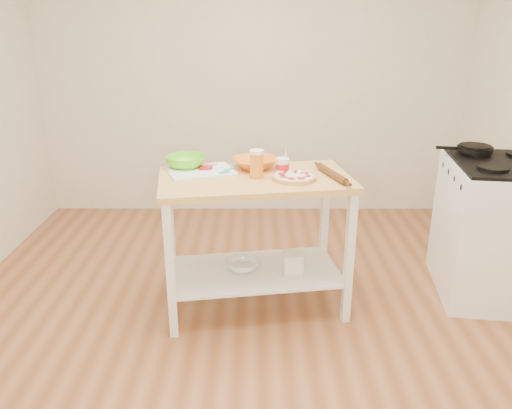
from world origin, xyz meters
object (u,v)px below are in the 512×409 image
at_px(green_bowl, 186,162).
at_px(shelf_glass_bowl, 243,265).
at_px(beer_pint, 257,164).
at_px(rolling_pin, 332,174).
at_px(orange_bowl, 255,163).
at_px(gas_stove, 496,229).
at_px(spatula, 227,171).
at_px(prep_island, 255,215).
at_px(pizza, 294,177).
at_px(yogurt_tub, 282,166).
at_px(skillet, 474,149).
at_px(knife, 192,167).
at_px(cutting_board, 200,171).
at_px(shelf_bin, 292,262).

height_order(green_bowl, shelf_glass_bowl, green_bowl).
relative_size(beer_pint, rolling_pin, 0.47).
bearing_deg(beer_pint, orange_bowl, 93.23).
bearing_deg(gas_stove, green_bowl, -172.52).
bearing_deg(spatula, prep_island, -69.84).
distance_m(pizza, yogurt_tub, 0.14).
distance_m(pizza, shelf_glass_bowl, 0.70).
bearing_deg(pizza, prep_island, 167.57).
distance_m(rolling_pin, shelf_glass_bowl, 0.83).
xyz_separation_m(beer_pint, shelf_glass_bowl, (-0.09, 0.02, -0.69)).
height_order(skillet, knife, skillet).
bearing_deg(knife, pizza, -40.52).
bearing_deg(green_bowl, yogurt_tub, -12.45).
height_order(pizza, knife, pizza).
height_order(skillet, shelf_glass_bowl, skillet).
distance_m(orange_bowl, beer_pint, 0.22).
height_order(prep_island, rolling_pin, rolling_pin).
relative_size(cutting_board, shelf_glass_bowl, 2.20).
height_order(skillet, shelf_bin, skillet).
bearing_deg(gas_stove, yogurt_tub, -167.30).
bearing_deg(pizza, gas_stove, 9.81).
height_order(pizza, shelf_glass_bowl, pizza).
bearing_deg(shelf_bin, gas_stove, 7.84).
distance_m(skillet, green_bowl, 1.96).
relative_size(spatula, shelf_glass_bowl, 0.64).
bearing_deg(rolling_pin, pizza, -168.31).
height_order(knife, yogurt_tub, yogurt_tub).
bearing_deg(skillet, green_bowl, -163.54).
distance_m(prep_island, shelf_glass_bowl, 0.36).
distance_m(knife, shelf_bin, 0.90).
relative_size(cutting_board, rolling_pin, 1.30).
distance_m(pizza, orange_bowl, 0.35).
xyz_separation_m(gas_stove, skillet, (-0.13, 0.22, 0.50)).
bearing_deg(spatula, orange_bowl, -10.74).
relative_size(yogurt_tub, shelf_bin, 1.46).
xyz_separation_m(beer_pint, shelf_bin, (0.23, 0.01, -0.67)).
height_order(cutting_board, spatula, cutting_board).
relative_size(pizza, shelf_glass_bowl, 1.23).
relative_size(skillet, shelf_bin, 3.01).
distance_m(skillet, cutting_board, 1.87).
bearing_deg(skillet, yogurt_tub, -155.03).
bearing_deg(prep_island, gas_stove, 6.61).
bearing_deg(prep_island, rolling_pin, -0.47).
bearing_deg(skillet, orange_bowl, -161.67).
height_order(rolling_pin, shelf_glass_bowl, rolling_pin).
xyz_separation_m(rolling_pin, shelf_glass_bowl, (-0.55, 0.01, -0.63)).
xyz_separation_m(pizza, shelf_glass_bowl, (-0.32, 0.06, -0.62)).
height_order(prep_island, shelf_glass_bowl, prep_island).
relative_size(spatula, green_bowl, 0.54).
distance_m(orange_bowl, rolling_pin, 0.51).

